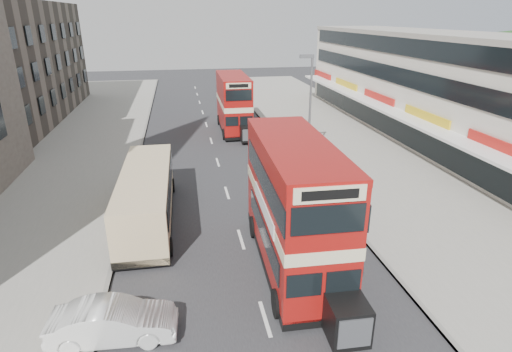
{
  "coord_description": "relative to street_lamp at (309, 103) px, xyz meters",
  "views": [
    {
      "loc": [
        -2.63,
        -10.24,
        10.63
      ],
      "look_at": [
        0.51,
        6.59,
        3.96
      ],
      "focal_mm": 29.04,
      "sensor_mm": 36.0,
      "label": 1
    }
  ],
  "objects": [
    {
      "name": "street_lamp",
      "position": [
        0.0,
        0.0,
        0.0
      ],
      "size": [
        1.0,
        0.2,
        8.12
      ],
      "color": "slate",
      "rests_on": "ground"
    },
    {
      "name": "pavement_right",
      "position": [
        5.48,
        2.0,
        -4.71
      ],
      "size": [
        12.0,
        90.0,
        0.15
      ],
      "primitive_type": "cube",
      "color": "gray",
      "rests_on": "ground"
    },
    {
      "name": "car_right_b",
      "position": [
        -1.09,
        4.65,
        -4.23
      ],
      "size": [
        4.05,
        1.93,
        1.11
      ],
      "primitive_type": "imported",
      "rotation": [
        0.0,
        0.0,
        -1.55
      ],
      "color": "#C38213",
      "rests_on": "ground"
    },
    {
      "name": "kerb_left",
      "position": [
        -12.62,
        2.0,
        -4.71
      ],
      "size": [
        0.2,
        90.0,
        0.16
      ],
      "primitive_type": "cube",
      "color": "gray",
      "rests_on": "ground"
    },
    {
      "name": "bus_second",
      "position": [
        -3.99,
        11.08,
        -2.05
      ],
      "size": [
        2.73,
        9.47,
        5.2
      ],
      "rotation": [
        0.0,
        0.0,
        3.13
      ],
      "color": "black",
      "rests_on": "ground"
    },
    {
      "name": "coach",
      "position": [
        -11.21,
        -7.03,
        -3.22
      ],
      "size": [
        2.74,
        10.08,
        2.66
      ],
      "rotation": [
        0.0,
        0.0,
        -0.01
      ],
      "color": "black",
      "rests_on": "ground"
    },
    {
      "name": "cyclist",
      "position": [
        -2.15,
        1.02,
        -4.1
      ],
      "size": [
        0.64,
        1.75,
        2.05
      ],
      "rotation": [
        0.0,
        0.0,
        -0.02
      ],
      "color": "gray",
      "rests_on": "ground"
    },
    {
      "name": "kerb_right",
      "position": [
        -0.42,
        2.0,
        -4.71
      ],
      "size": [
        0.2,
        90.0,
        0.16
      ],
      "primitive_type": "cube",
      "color": "gray",
      "rests_on": "ground"
    },
    {
      "name": "pedestrian_near",
      "position": [
        1.1,
        -4.06,
        -3.68
      ],
      "size": [
        0.84,
        0.84,
        1.92
      ],
      "primitive_type": "imported",
      "rotation": [
        0.0,
        0.0,
        3.91
      ],
      "color": "gray",
      "rests_on": "pavement_right"
    },
    {
      "name": "car_right_a",
      "position": [
        -1.37,
        -2.23,
        -4.13
      ],
      "size": [
        4.66,
        2.15,
        1.32
      ],
      "primitive_type": "imported",
      "rotation": [
        0.0,
        0.0,
        -1.64
      ],
      "color": "#93310E",
      "rests_on": "ground"
    },
    {
      "name": "car_left_front",
      "position": [
        -11.91,
        -16.0,
        -4.07
      ],
      "size": [
        4.42,
        1.77,
        1.43
      ],
      "primitive_type": "imported",
      "rotation": [
        0.0,
        0.0,
        1.51
      ],
      "color": "white",
      "rests_on": "ground"
    },
    {
      "name": "road_surface",
      "position": [
        -6.52,
        2.0,
        -4.78
      ],
      "size": [
        12.0,
        90.0,
        0.01
      ],
      "primitive_type": "cube",
      "color": "#28282B",
      "rests_on": "ground"
    },
    {
      "name": "pavement_left",
      "position": [
        -18.52,
        2.0,
        -4.71
      ],
      "size": [
        12.0,
        90.0,
        0.15
      ],
      "primitive_type": "cube",
      "color": "gray",
      "rests_on": "ground"
    },
    {
      "name": "commercial_row",
      "position": [
        13.42,
        4.0,
        -0.09
      ],
      "size": [
        9.9,
        46.2,
        9.3
      ],
      "color": "beige",
      "rests_on": "ground"
    },
    {
      "name": "bus_main",
      "position": [
        -4.57,
        -12.72,
        -1.82
      ],
      "size": [
        3.09,
        10.29,
        5.63
      ],
      "rotation": [
        0.0,
        0.0,
        3.11
      ],
      "color": "black",
      "rests_on": "ground"
    }
  ]
}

